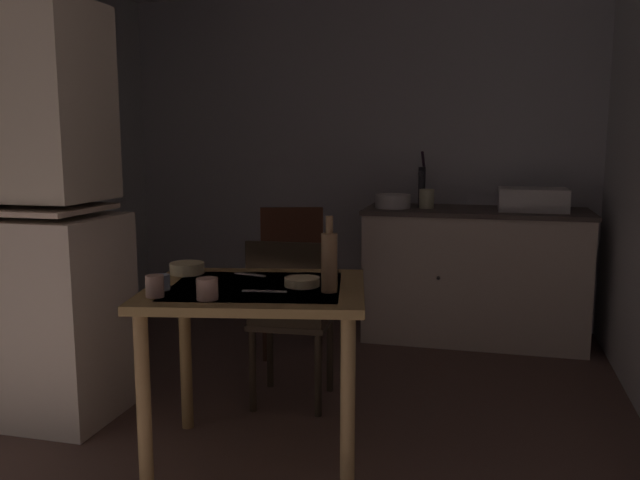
{
  "coord_description": "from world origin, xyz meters",
  "views": [
    {
      "loc": [
        0.96,
        -2.8,
        1.38
      ],
      "look_at": [
        0.2,
        0.22,
        0.9
      ],
      "focal_mm": 36.81,
      "sensor_mm": 36.0,
      "label": 1
    }
  ],
  "objects_px": {
    "mixing_bowl_counter": "(393,201)",
    "serving_bowl_wide": "(302,282)",
    "glass_bottle": "(329,261)",
    "dining_table": "(256,315)",
    "hutch_cabinet": "(19,229)",
    "chair_by_counter": "(292,277)",
    "sink_basin": "(533,199)",
    "mug_tall": "(207,289)",
    "chair_far_side": "(289,317)",
    "hand_pump": "(422,183)"
  },
  "relations": [
    {
      "from": "mixing_bowl_counter",
      "to": "serving_bowl_wide",
      "type": "xyz_separation_m",
      "value": [
        -0.11,
        -1.94,
        -0.16
      ]
    },
    {
      "from": "mixing_bowl_counter",
      "to": "glass_bottle",
      "type": "relative_size",
      "value": 0.8
    },
    {
      "from": "mixing_bowl_counter",
      "to": "dining_table",
      "type": "distance_m",
      "value": 2.03
    },
    {
      "from": "hutch_cabinet",
      "to": "chair_by_counter",
      "type": "xyz_separation_m",
      "value": [
        1.06,
        1.16,
        -0.43
      ]
    },
    {
      "from": "dining_table",
      "to": "serving_bowl_wide",
      "type": "bearing_deg",
      "value": 14.23
    },
    {
      "from": "hutch_cabinet",
      "to": "glass_bottle",
      "type": "height_order",
      "value": "hutch_cabinet"
    },
    {
      "from": "dining_table",
      "to": "hutch_cabinet",
      "type": "bearing_deg",
      "value": 170.46
    },
    {
      "from": "hutch_cabinet",
      "to": "sink_basin",
      "type": "height_order",
      "value": "hutch_cabinet"
    },
    {
      "from": "mug_tall",
      "to": "glass_bottle",
      "type": "height_order",
      "value": "glass_bottle"
    },
    {
      "from": "chair_far_side",
      "to": "hand_pump",
      "type": "bearing_deg",
      "value": 70.68
    },
    {
      "from": "mixing_bowl_counter",
      "to": "chair_far_side",
      "type": "bearing_deg",
      "value": -103.48
    },
    {
      "from": "dining_table",
      "to": "serving_bowl_wide",
      "type": "xyz_separation_m",
      "value": [
        0.19,
        0.05,
        0.14
      ]
    },
    {
      "from": "dining_table",
      "to": "chair_by_counter",
      "type": "bearing_deg",
      "value": 100.46
    },
    {
      "from": "sink_basin",
      "to": "hand_pump",
      "type": "relative_size",
      "value": 1.13
    },
    {
      "from": "hand_pump",
      "to": "mixing_bowl_counter",
      "type": "relative_size",
      "value": 1.6
    },
    {
      "from": "mixing_bowl_counter",
      "to": "mug_tall",
      "type": "height_order",
      "value": "mixing_bowl_counter"
    },
    {
      "from": "chair_by_counter",
      "to": "serving_bowl_wide",
      "type": "distance_m",
      "value": 1.43
    },
    {
      "from": "sink_basin",
      "to": "hutch_cabinet",
      "type": "bearing_deg",
      "value": -144.28
    },
    {
      "from": "chair_by_counter",
      "to": "glass_bottle",
      "type": "bearing_deg",
      "value": -67.74
    },
    {
      "from": "hutch_cabinet",
      "to": "mug_tall",
      "type": "bearing_deg",
      "value": -21.84
    },
    {
      "from": "hutch_cabinet",
      "to": "hand_pump",
      "type": "distance_m",
      "value": 2.59
    },
    {
      "from": "serving_bowl_wide",
      "to": "dining_table",
      "type": "bearing_deg",
      "value": -165.77
    },
    {
      "from": "chair_by_counter",
      "to": "glass_bottle",
      "type": "distance_m",
      "value": 1.57
    },
    {
      "from": "sink_basin",
      "to": "mug_tall",
      "type": "bearing_deg",
      "value": -119.79
    },
    {
      "from": "dining_table",
      "to": "chair_by_counter",
      "type": "xyz_separation_m",
      "value": [
        -0.25,
        1.38,
        -0.14
      ]
    },
    {
      "from": "chair_far_side",
      "to": "glass_bottle",
      "type": "height_order",
      "value": "glass_bottle"
    },
    {
      "from": "chair_far_side",
      "to": "hutch_cabinet",
      "type": "bearing_deg",
      "value": -163.19
    },
    {
      "from": "hand_pump",
      "to": "dining_table",
      "type": "height_order",
      "value": "hand_pump"
    },
    {
      "from": "hand_pump",
      "to": "mug_tall",
      "type": "height_order",
      "value": "hand_pump"
    },
    {
      "from": "mug_tall",
      "to": "dining_table",
      "type": "bearing_deg",
      "value": 69.38
    },
    {
      "from": "hutch_cabinet",
      "to": "glass_bottle",
      "type": "relative_size",
      "value": 6.59
    },
    {
      "from": "chair_by_counter",
      "to": "mug_tall",
      "type": "height_order",
      "value": "chair_by_counter"
    },
    {
      "from": "chair_far_side",
      "to": "glass_bottle",
      "type": "bearing_deg",
      "value": -60.37
    },
    {
      "from": "hutch_cabinet",
      "to": "sink_basin",
      "type": "distance_m",
      "value": 3.12
    },
    {
      "from": "chair_by_counter",
      "to": "serving_bowl_wide",
      "type": "height_order",
      "value": "chair_by_counter"
    },
    {
      "from": "hand_pump",
      "to": "serving_bowl_wide",
      "type": "height_order",
      "value": "hand_pump"
    },
    {
      "from": "hand_pump",
      "to": "glass_bottle",
      "type": "distance_m",
      "value": 2.13
    },
    {
      "from": "hutch_cabinet",
      "to": "sink_basin",
      "type": "xyz_separation_m",
      "value": [
        2.53,
        1.82,
        0.04
      ]
    },
    {
      "from": "chair_far_side",
      "to": "mug_tall",
      "type": "xyz_separation_m",
      "value": [
        -0.06,
        -0.87,
        0.34
      ]
    },
    {
      "from": "sink_basin",
      "to": "mug_tall",
      "type": "height_order",
      "value": "sink_basin"
    },
    {
      "from": "hutch_cabinet",
      "to": "sink_basin",
      "type": "bearing_deg",
      "value": 35.72
    },
    {
      "from": "dining_table",
      "to": "chair_by_counter",
      "type": "height_order",
      "value": "chair_by_counter"
    },
    {
      "from": "hand_pump",
      "to": "chair_by_counter",
      "type": "bearing_deg",
      "value": -136.17
    },
    {
      "from": "mixing_bowl_counter",
      "to": "serving_bowl_wide",
      "type": "height_order",
      "value": "mixing_bowl_counter"
    },
    {
      "from": "hutch_cabinet",
      "to": "chair_by_counter",
      "type": "distance_m",
      "value": 1.63
    },
    {
      "from": "hand_pump",
      "to": "chair_far_side",
      "type": "distance_m",
      "value": 1.68
    },
    {
      "from": "mug_tall",
      "to": "hand_pump",
      "type": "bearing_deg",
      "value": 76.13
    },
    {
      "from": "hutch_cabinet",
      "to": "dining_table",
      "type": "height_order",
      "value": "hutch_cabinet"
    },
    {
      "from": "chair_far_side",
      "to": "chair_by_counter",
      "type": "bearing_deg",
      "value": 105.59
    },
    {
      "from": "hand_pump",
      "to": "chair_far_side",
      "type": "height_order",
      "value": "hand_pump"
    }
  ]
}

